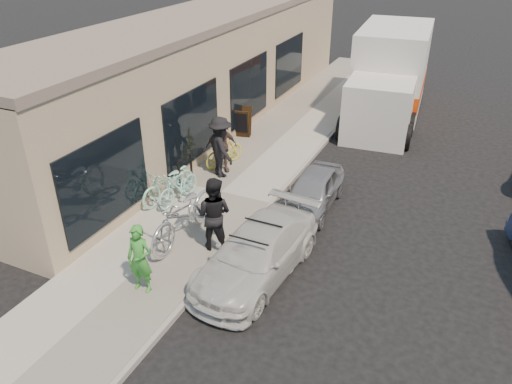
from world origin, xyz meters
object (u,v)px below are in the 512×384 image
(tandem_bike, at_px, (184,214))
(woman_rider, at_px, (140,259))
(cruiser_bike_a, at_px, (178,186))
(bystander_a, at_px, (221,147))
(moving_truck, at_px, (389,78))
(bystander_b, at_px, (221,146))
(sedan_white, at_px, (257,253))
(bike_rack, at_px, (185,168))
(cruiser_bike_b, at_px, (169,183))
(cruiser_bike_c, at_px, (224,152))
(sandwich_board, at_px, (242,122))
(man_standing, at_px, (214,214))
(sedan_silver, at_px, (313,191))

(tandem_bike, bearing_deg, woman_rider, -83.41)
(cruiser_bike_a, height_order, bystander_a, bystander_a)
(moving_truck, height_order, bystander_b, moving_truck)
(moving_truck, height_order, woman_rider, moving_truck)
(sedan_white, height_order, tandem_bike, tandem_bike)
(bike_rack, bearing_deg, cruiser_bike_b, -90.06)
(tandem_bike, bearing_deg, cruiser_bike_c, 105.93)
(sandwich_board, bearing_deg, tandem_bike, -88.37)
(man_standing, bearing_deg, cruiser_bike_a, -43.68)
(sandwich_board, bearing_deg, sedan_silver, -54.60)
(bike_rack, distance_m, sedan_silver, 3.77)
(sandwich_board, relative_size, woman_rider, 0.67)
(bike_rack, xyz_separation_m, woman_rider, (1.66, -4.39, 0.20))
(bike_rack, relative_size, tandem_bike, 0.37)
(cruiser_bike_c, bearing_deg, bystander_b, -53.65)
(cruiser_bike_c, xyz_separation_m, bystander_b, (0.13, -0.42, 0.37))
(tandem_bike, bearing_deg, moving_truck, 78.63)
(sandwich_board, relative_size, tandem_bike, 0.40)
(woman_rider, height_order, bystander_b, bystander_b)
(sandwich_board, bearing_deg, cruiser_bike_a, -96.69)
(tandem_bike, distance_m, bystander_a, 3.55)
(moving_truck, bearing_deg, sedan_white, -96.62)
(bike_rack, height_order, sedan_white, sedan_white)
(bystander_a, distance_m, bystander_b, 0.33)
(sedan_white, xyz_separation_m, man_standing, (-1.28, 0.35, 0.50))
(cruiser_bike_a, bearing_deg, sedan_silver, 31.03)
(woman_rider, distance_m, cruiser_bike_c, 6.31)
(moving_truck, relative_size, bystander_b, 4.30)
(bystander_a, bearing_deg, bike_rack, 96.21)
(sedan_white, distance_m, cruiser_bike_c, 5.53)
(cruiser_bike_b, bearing_deg, cruiser_bike_a, 13.03)
(moving_truck, height_order, cruiser_bike_a, moving_truck)
(cruiser_bike_c, bearing_deg, moving_truck, 82.74)
(woman_rider, xyz_separation_m, bystander_b, (-1.19, 5.75, 0.05))
(sandwich_board, distance_m, cruiser_bike_a, 5.06)
(cruiser_bike_a, xyz_separation_m, bystander_a, (0.29, 1.94, 0.45))
(sandwich_board, relative_size, moving_truck, 0.15)
(tandem_bike, xyz_separation_m, bystander_b, (-0.98, 3.71, 0.14))
(sandwich_board, relative_size, sedan_white, 0.26)
(sedan_white, bearing_deg, sedan_silver, 92.65)
(sedan_white, bearing_deg, bystander_b, 132.26)
(moving_truck, relative_size, man_standing, 3.86)
(sandwich_board, distance_m, bystander_b, 2.91)
(tandem_bike, height_order, cruiser_bike_a, tandem_bike)
(sandwich_board, distance_m, bystander_a, 3.22)
(sedan_silver, relative_size, bystander_a, 1.62)
(woman_rider, height_order, bystander_a, bystander_a)
(bike_rack, height_order, moving_truck, moving_truck)
(moving_truck, bearing_deg, sedan_silver, -96.36)
(sedan_white, distance_m, woman_rider, 2.56)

